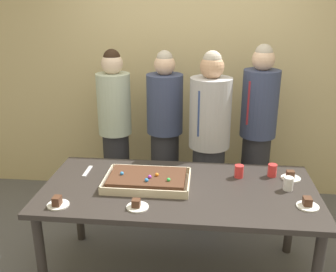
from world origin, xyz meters
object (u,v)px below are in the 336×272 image
at_px(plated_slice_far_right, 308,204).
at_px(cake_server_utensil, 87,171).
at_px(person_serving_front, 115,129).
at_px(person_green_shirt_behind, 258,131).
at_px(plated_slice_far_left, 137,205).
at_px(person_far_right_suit, 165,132).
at_px(drink_cup_nearest, 272,170).
at_px(plated_slice_near_right, 58,203).
at_px(drink_cup_middle, 288,184).
at_px(plated_slice_near_left, 291,176).
at_px(drink_cup_far_end, 239,171).
at_px(sheet_cake, 147,180).
at_px(party_table, 179,197).
at_px(person_striped_tie_right, 209,140).

bearing_deg(plated_slice_far_right, cake_server_utensil, 166.49).
distance_m(person_serving_front, person_green_shirt_behind, 1.42).
height_order(plated_slice_far_left, person_far_right_suit, person_far_right_suit).
bearing_deg(drink_cup_nearest, cake_server_utensil, -177.45).
bearing_deg(person_green_shirt_behind, plated_slice_near_right, -4.34).
xyz_separation_m(plated_slice_far_right, person_serving_front, (-1.61, 1.26, 0.06)).
bearing_deg(cake_server_utensil, person_serving_front, 88.11).
distance_m(plated_slice_far_left, drink_cup_nearest, 1.14).
distance_m(drink_cup_nearest, drink_cup_middle, 0.24).
distance_m(plated_slice_near_left, plated_slice_near_right, 1.75).
distance_m(drink_cup_far_end, person_green_shirt_behind, 0.86).
xyz_separation_m(plated_slice_near_left, plated_slice_near_right, (-1.65, -0.59, 0.00)).
height_order(sheet_cake, drink_cup_middle, drink_cup_middle).
height_order(party_table, plated_slice_near_right, plated_slice_near_right).
distance_m(plated_slice_far_left, cake_server_utensil, 0.73).
xyz_separation_m(plated_slice_far_left, drink_cup_far_end, (0.71, 0.55, 0.03)).
relative_size(person_serving_front, person_green_shirt_behind, 0.96).
xyz_separation_m(person_serving_front, person_green_shirt_behind, (1.42, -0.02, 0.03)).
bearing_deg(plated_slice_near_right, person_serving_front, 87.45).
bearing_deg(person_serving_front, party_table, 9.07).
distance_m(cake_server_utensil, person_striped_tie_right, 1.16).
bearing_deg(sheet_cake, drink_cup_nearest, 14.14).
distance_m(sheet_cake, plated_slice_far_left, 0.35).
relative_size(party_table, cake_server_utensil, 10.13).
height_order(person_green_shirt_behind, person_far_right_suit, person_green_shirt_behind).
distance_m(sheet_cake, plated_slice_near_right, 0.67).
relative_size(person_green_shirt_behind, person_striped_tie_right, 1.02).
bearing_deg(person_serving_front, drink_cup_far_end, 29.28).
height_order(drink_cup_nearest, person_striped_tie_right, person_striped_tie_right).
bearing_deg(drink_cup_far_end, plated_slice_far_right, -44.11).
distance_m(party_table, plated_slice_near_right, 0.87).
relative_size(plated_slice_near_right, plated_slice_far_right, 1.00).
height_order(party_table, drink_cup_far_end, drink_cup_far_end).
relative_size(party_table, drink_cup_far_end, 20.27).
bearing_deg(party_table, drink_cup_middle, 3.40).
distance_m(sheet_cake, drink_cup_middle, 1.04).
bearing_deg(party_table, person_serving_front, 124.28).
xyz_separation_m(drink_cup_nearest, person_serving_front, (-1.45, 0.80, 0.03)).
xyz_separation_m(party_table, plated_slice_near_right, (-0.79, -0.35, 0.10)).
height_order(sheet_cake, person_far_right_suit, person_far_right_suit).
height_order(plated_slice_near_left, plated_slice_near_right, plated_slice_near_right).
height_order(party_table, plated_slice_near_left, plated_slice_near_left).
relative_size(plated_slice_far_right, person_serving_front, 0.09).
relative_size(plated_slice_near_left, plated_slice_near_right, 1.00).
bearing_deg(person_serving_front, plated_slice_far_left, -6.42).
bearing_deg(sheet_cake, person_green_shirt_behind, 47.85).
relative_size(plated_slice_near_left, person_green_shirt_behind, 0.09).
xyz_separation_m(plated_slice_near_left, person_serving_front, (-1.58, 0.83, 0.06)).
height_order(plated_slice_far_right, person_far_right_suit, person_far_right_suit).
xyz_separation_m(plated_slice_near_left, person_green_shirt_behind, (-0.17, 0.82, 0.09)).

